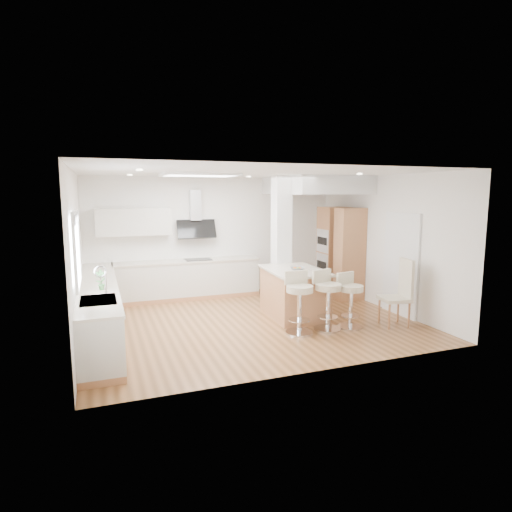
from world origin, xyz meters
name	(u,v)px	position (x,y,z in m)	size (l,w,h in m)	color
ground	(250,321)	(0.00, 0.00, 0.00)	(6.00, 6.00, 0.00)	#986338
ceiling	(250,321)	(0.00, 0.00, 0.00)	(6.00, 5.00, 0.02)	silver
wall_back	(215,236)	(0.00, 2.50, 1.40)	(6.00, 0.04, 2.80)	white
wall_left	(76,257)	(-3.00, 0.00, 1.40)	(0.04, 5.00, 2.80)	white
wall_right	(384,242)	(3.00, 0.00, 1.40)	(0.04, 5.00, 2.80)	white
skylight	(200,175)	(-0.79, 0.60, 2.77)	(4.10, 2.10, 0.06)	white
window_left	(76,245)	(-2.96, -0.90, 1.69)	(0.06, 1.28, 1.07)	white
doorway_right	(401,266)	(2.97, -0.60, 1.00)	(0.05, 1.00, 2.10)	#423A34
counter_left	(99,308)	(-2.70, 0.23, 0.46)	(0.63, 4.50, 1.35)	tan
counter_back	(180,269)	(-0.91, 2.22, 0.70)	(3.62, 0.63, 2.50)	tan
pillar	(281,241)	(1.05, 0.95, 1.40)	(0.35, 0.35, 2.80)	white
soffit	(316,186)	(2.10, 1.40, 2.60)	(1.78, 2.20, 0.40)	silver
oven_column	(339,252)	(2.68, 1.23, 1.05)	(0.63, 1.21, 2.10)	tan
peninsula	(294,292)	(0.93, 0.04, 0.48)	(1.13, 1.62, 1.02)	tan
bar_stool_a	(299,299)	(0.56, -0.94, 0.61)	(0.52, 0.52, 1.08)	silver
bar_stool_b	(327,297)	(1.12, -0.94, 0.60)	(0.59, 0.59, 1.07)	silver
bar_stool_c	(350,297)	(1.57, -0.98, 0.56)	(0.53, 0.53, 1.00)	silver
dining_chair	(400,290)	(2.50, -1.19, 0.67)	(0.56, 0.56, 1.25)	beige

